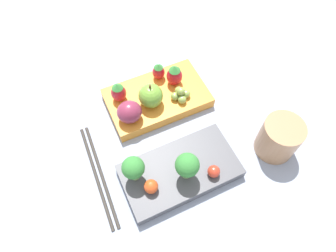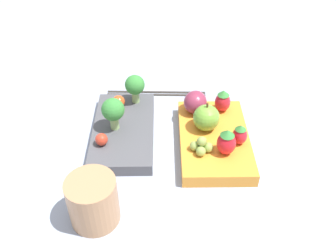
{
  "view_description": "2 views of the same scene",
  "coord_description": "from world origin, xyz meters",
  "px_view_note": "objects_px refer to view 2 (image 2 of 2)",
  "views": [
    {
      "loc": [
        0.07,
        0.27,
        0.51
      ],
      "look_at": [
        -0.0,
        -0.0,
        0.03
      ],
      "focal_mm": 32.0,
      "sensor_mm": 36.0,
      "label": 1
    },
    {
      "loc": [
        -0.51,
        -0.08,
        0.46
      ],
      "look_at": [
        -0.0,
        -0.0,
        0.03
      ],
      "focal_mm": 40.0,
      "sensor_mm": 36.0,
      "label": 2
    }
  ],
  "objects_px": {
    "strawberry_0": "(226,142)",
    "plum": "(195,102)",
    "strawberry_1": "(223,101)",
    "grape_cluster": "(202,146)",
    "broccoli_floret_0": "(135,86)",
    "cherry_tomato_1": "(119,101)",
    "strawberry_2": "(240,135)",
    "bento_box_savoury": "(124,131)",
    "bento_box_fruit": "(214,140)",
    "chopsticks_pair": "(156,93)",
    "drinking_cup": "(93,201)",
    "apple": "(206,118)",
    "cherry_tomato_0": "(101,139)",
    "broccoli_floret_1": "(113,111)"
  },
  "relations": [
    {
      "from": "grape_cluster",
      "to": "strawberry_2",
      "type": "bearing_deg",
      "value": -64.98
    },
    {
      "from": "drinking_cup",
      "to": "chopsticks_pair",
      "type": "bearing_deg",
      "value": -5.46
    },
    {
      "from": "cherry_tomato_1",
      "to": "strawberry_0",
      "type": "bearing_deg",
      "value": -115.44
    },
    {
      "from": "apple",
      "to": "cherry_tomato_0",
      "type": "bearing_deg",
      "value": 111.55
    },
    {
      "from": "strawberry_1",
      "to": "grape_cluster",
      "type": "height_order",
      "value": "strawberry_1"
    },
    {
      "from": "bento_box_savoury",
      "to": "drinking_cup",
      "type": "xyz_separation_m",
      "value": [
        -0.19,
        -0.0,
        0.03
      ]
    },
    {
      "from": "bento_box_savoury",
      "to": "cherry_tomato_0",
      "type": "relative_size",
      "value": 10.14
    },
    {
      "from": "bento_box_savoury",
      "to": "cherry_tomato_0",
      "type": "xyz_separation_m",
      "value": [
        -0.05,
        0.02,
        0.02
      ]
    },
    {
      "from": "plum",
      "to": "strawberry_1",
      "type": "bearing_deg",
      "value": -77.43
    },
    {
      "from": "bento_box_fruit",
      "to": "chopsticks_pair",
      "type": "height_order",
      "value": "bento_box_fruit"
    },
    {
      "from": "cherry_tomato_1",
      "to": "drinking_cup",
      "type": "relative_size",
      "value": 0.32
    },
    {
      "from": "broccoli_floret_1",
      "to": "drinking_cup",
      "type": "bearing_deg",
      "value": -174.46
    },
    {
      "from": "strawberry_0",
      "to": "strawberry_1",
      "type": "xyz_separation_m",
      "value": [
        0.12,
        0.01,
        -0.0
      ]
    },
    {
      "from": "cherry_tomato_0",
      "to": "strawberry_0",
      "type": "xyz_separation_m",
      "value": [
        0.01,
        -0.21,
        0.01
      ]
    },
    {
      "from": "strawberry_0",
      "to": "plum",
      "type": "height_order",
      "value": "strawberry_0"
    },
    {
      "from": "bento_box_savoury",
      "to": "apple",
      "type": "height_order",
      "value": "apple"
    },
    {
      "from": "bento_box_savoury",
      "to": "bento_box_fruit",
      "type": "xyz_separation_m",
      "value": [
        -0.0,
        -0.17,
        0.0
      ]
    },
    {
      "from": "strawberry_2",
      "to": "grape_cluster",
      "type": "bearing_deg",
      "value": 115.02
    },
    {
      "from": "cherry_tomato_1",
      "to": "strawberry_1",
      "type": "height_order",
      "value": "strawberry_1"
    },
    {
      "from": "strawberry_1",
      "to": "strawberry_2",
      "type": "bearing_deg",
      "value": -159.62
    },
    {
      "from": "bento_box_savoury",
      "to": "strawberry_0",
      "type": "distance_m",
      "value": 0.2
    },
    {
      "from": "cherry_tomato_0",
      "to": "strawberry_2",
      "type": "xyz_separation_m",
      "value": [
        0.04,
        -0.23,
        0.01
      ]
    },
    {
      "from": "bento_box_fruit",
      "to": "cherry_tomato_0",
      "type": "bearing_deg",
      "value": 105.24
    },
    {
      "from": "cherry_tomato_0",
      "to": "drinking_cup",
      "type": "relative_size",
      "value": 0.29
    },
    {
      "from": "broccoli_floret_1",
      "to": "drinking_cup",
      "type": "xyz_separation_m",
      "value": [
        -0.18,
        -0.02,
        -0.02
      ]
    },
    {
      "from": "strawberry_2",
      "to": "chopsticks_pair",
      "type": "distance_m",
      "value": 0.24
    },
    {
      "from": "cherry_tomato_0",
      "to": "chopsticks_pair",
      "type": "distance_m",
      "value": 0.21
    },
    {
      "from": "broccoli_floret_1",
      "to": "broccoli_floret_0",
      "type": "bearing_deg",
      "value": -12.9
    },
    {
      "from": "strawberry_1",
      "to": "bento_box_savoury",
      "type": "bearing_deg",
      "value": 113.01
    },
    {
      "from": "broccoli_floret_0",
      "to": "cherry_tomato_1",
      "type": "relative_size",
      "value": 2.4
    },
    {
      "from": "broccoli_floret_1",
      "to": "plum",
      "type": "distance_m",
      "value": 0.16
    },
    {
      "from": "bento_box_savoury",
      "to": "broccoli_floret_0",
      "type": "height_order",
      "value": "broccoli_floret_0"
    },
    {
      "from": "strawberry_1",
      "to": "broccoli_floret_0",
      "type": "bearing_deg",
      "value": 88.47
    },
    {
      "from": "strawberry_1",
      "to": "grape_cluster",
      "type": "bearing_deg",
      "value": 166.1
    },
    {
      "from": "drinking_cup",
      "to": "bento_box_fruit",
      "type": "bearing_deg",
      "value": -41.14
    },
    {
      "from": "broccoli_floret_1",
      "to": "cherry_tomato_1",
      "type": "relative_size",
      "value": 2.56
    },
    {
      "from": "cherry_tomato_1",
      "to": "drinking_cup",
      "type": "height_order",
      "value": "drinking_cup"
    },
    {
      "from": "chopsticks_pair",
      "to": "drinking_cup",
      "type": "bearing_deg",
      "value": 174.54
    },
    {
      "from": "bento_box_fruit",
      "to": "plum",
      "type": "bearing_deg",
      "value": 32.91
    },
    {
      "from": "apple",
      "to": "plum",
      "type": "relative_size",
      "value": 1.19
    },
    {
      "from": "broccoli_floret_0",
      "to": "cherry_tomato_0",
      "type": "distance_m",
      "value": 0.14
    },
    {
      "from": "strawberry_1",
      "to": "plum",
      "type": "xyz_separation_m",
      "value": [
        -0.01,
        0.05,
        -0.0
      ]
    },
    {
      "from": "plum",
      "to": "broccoli_floret_0",
      "type": "bearing_deg",
      "value": 82.42
    },
    {
      "from": "chopsticks_pair",
      "to": "grape_cluster",
      "type": "bearing_deg",
      "value": -149.24
    },
    {
      "from": "cherry_tomato_0",
      "to": "apple",
      "type": "distance_m",
      "value": 0.19
    },
    {
      "from": "strawberry_0",
      "to": "chopsticks_pair",
      "type": "relative_size",
      "value": 0.23
    },
    {
      "from": "cherry_tomato_1",
      "to": "apple",
      "type": "xyz_separation_m",
      "value": [
        -0.04,
        -0.17,
        0.01
      ]
    },
    {
      "from": "strawberry_0",
      "to": "strawberry_2",
      "type": "relative_size",
      "value": 1.25
    },
    {
      "from": "strawberry_2",
      "to": "plum",
      "type": "relative_size",
      "value": 0.83
    },
    {
      "from": "cherry_tomato_1",
      "to": "broccoli_floret_0",
      "type": "bearing_deg",
      "value": -53.24
    }
  ]
}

